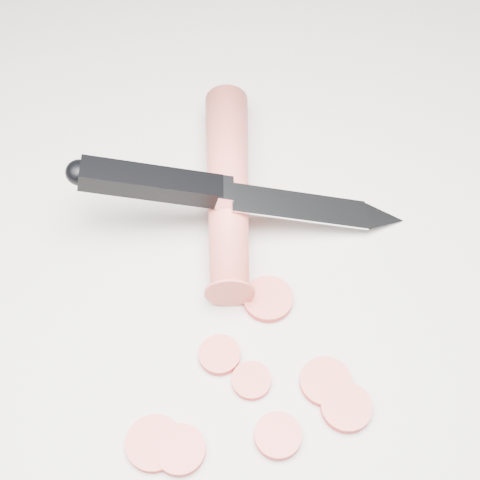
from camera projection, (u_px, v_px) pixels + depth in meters
ground at (237, 326)px, 0.51m from camera, size 2.40×2.40×0.00m
carrot at (228, 187)px, 0.56m from camera, size 0.14×0.19×0.03m
carrot_slice_0 at (154, 443)px, 0.46m from camera, size 0.04×0.04×0.01m
carrot_slice_1 at (278, 436)px, 0.46m from camera, size 0.03×0.03×0.01m
carrot_slice_2 at (220, 355)px, 0.50m from camera, size 0.03×0.03×0.01m
carrot_slice_3 at (251, 381)px, 0.49m from camera, size 0.03×0.03×0.01m
carrot_slice_4 at (325, 382)px, 0.48m from camera, size 0.04×0.04×0.01m
carrot_slice_5 at (180, 450)px, 0.46m from camera, size 0.04×0.04×0.01m
carrot_slice_6 at (346, 407)px, 0.47m from camera, size 0.04×0.04×0.01m
carrot_slice_7 at (268, 299)px, 0.52m from camera, size 0.04×0.04×0.01m
kitchen_knife at (244, 193)px, 0.53m from camera, size 0.25×0.17×0.08m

